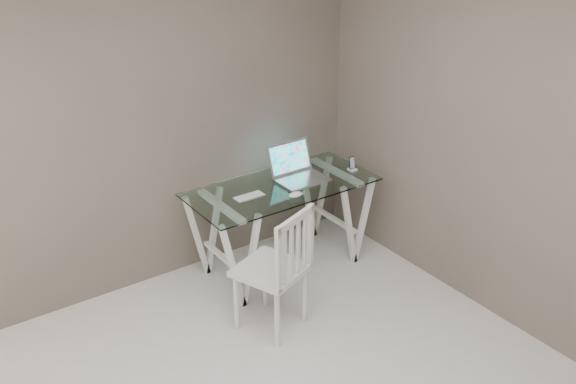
{
  "coord_description": "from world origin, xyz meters",
  "views": [
    {
      "loc": [
        -1.51,
        -1.98,
        2.87
      ],
      "look_at": [
        0.92,
        1.48,
        0.85
      ],
      "focal_mm": 40.0,
      "sensor_mm": 36.0,
      "label": 1
    }
  ],
  "objects": [
    {
      "name": "mouse",
      "position": [
        1.05,
        1.56,
        0.76
      ],
      "size": [
        0.12,
        0.07,
        0.04
      ],
      "primitive_type": "ellipsoid",
      "color": "white",
      "rests_on": "desk"
    },
    {
      "name": "keyboard",
      "position": [
        0.76,
        1.76,
        0.75
      ],
      "size": [
        0.25,
        0.11,
        0.01
      ],
      "primitive_type": "cube",
      "color": "silver",
      "rests_on": "desk"
    },
    {
      "name": "chair",
      "position": [
        0.6,
        1.12,
        0.52
      ],
      "size": [
        0.56,
        0.56,
        0.95
      ],
      "rotation": [
        0.0,
        0.0,
        0.37
      ],
      "color": "silver",
      "rests_on": "ground"
    },
    {
      "name": "laptop",
      "position": [
        1.26,
        1.84,
        0.81
      ],
      "size": [
        0.39,
        0.36,
        0.27
      ],
      "color": "silver",
      "rests_on": "desk"
    },
    {
      "name": "room",
      "position": [
        -0.06,
        0.02,
        1.72
      ],
      "size": [
        4.5,
        4.52,
        2.71
      ],
      "color": "beige",
      "rests_on": "ground"
    },
    {
      "name": "phone_dock",
      "position": [
        1.73,
        1.7,
        0.78
      ],
      "size": [
        0.06,
        0.06,
        0.12
      ],
      "color": "white",
      "rests_on": "desk"
    },
    {
      "name": "desk",
      "position": [
        1.07,
        1.78,
        0.38
      ],
      "size": [
        1.5,
        0.7,
        0.75
      ],
      "color": "silver",
      "rests_on": "ground"
    }
  ]
}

